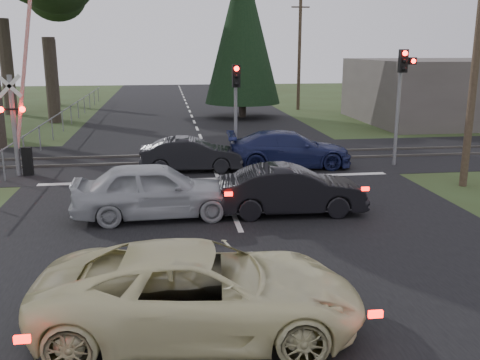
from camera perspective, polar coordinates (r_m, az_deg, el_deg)
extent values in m
plane|color=#2F3B1B|center=(12.21, 1.62, -9.10)|extent=(120.00, 120.00, 0.00)
cube|color=black|center=(21.69, -2.80, 1.25)|extent=(14.00, 100.00, 0.01)
cube|color=black|center=(23.63, -3.25, 2.31)|extent=(120.00, 8.00, 0.01)
cube|color=silver|center=(19.94, -2.32, 0.14)|extent=(13.00, 0.35, 0.00)
cube|color=#59544C|center=(22.84, -3.08, 2.02)|extent=(120.00, 0.12, 0.10)
cube|color=#59544C|center=(24.41, -3.41, 2.79)|extent=(120.00, 0.12, 0.10)
cylinder|color=slate|center=(21.79, -22.93, 5.29)|extent=(0.18, 0.18, 3.80)
cube|color=white|center=(21.55, -23.38, 9.19)|extent=(0.88, 0.03, 0.88)
cube|color=white|center=(21.55, -23.38, 9.19)|extent=(0.88, 0.03, 0.88)
cube|color=black|center=(21.64, -23.15, 6.95)|extent=(0.90, 0.06, 0.06)
sphere|color=#FF0C07|center=(21.67, -24.17, 6.86)|extent=(0.22, 0.22, 0.22)
sphere|color=#FF0C07|center=(21.48, -22.21, 7.00)|extent=(0.22, 0.22, 0.22)
cube|color=black|center=(21.93, -21.72, 1.86)|extent=(0.35, 0.25, 1.10)
cube|color=red|center=(21.48, -22.03, 10.91)|extent=(1.16, 0.10, 5.93)
cylinder|color=slate|center=(22.89, 16.40, 6.19)|extent=(0.14, 0.14, 3.80)
cube|color=black|center=(22.55, 17.01, 12.05)|extent=(0.32, 0.24, 0.90)
sphere|color=#FF0C07|center=(22.43, 17.20, 12.79)|extent=(0.20, 0.20, 0.20)
sphere|color=black|center=(22.43, 17.15, 12.03)|extent=(0.18, 0.18, 0.18)
sphere|color=black|center=(22.44, 17.09, 11.27)|extent=(0.18, 0.18, 0.18)
cube|color=black|center=(22.71, 17.90, 11.99)|extent=(0.28, 0.22, 0.28)
sphere|color=#FF0C07|center=(22.60, 18.03, 11.98)|extent=(0.18, 0.18, 0.18)
cylinder|color=slate|center=(22.29, -0.46, 5.78)|extent=(0.14, 0.14, 3.20)
cube|color=black|center=(21.91, -0.41, 11.03)|extent=(0.32, 0.24, 0.90)
sphere|color=#FF0C07|center=(21.77, -0.37, 11.80)|extent=(0.20, 0.20, 0.20)
sphere|color=black|center=(21.78, -0.36, 11.01)|extent=(0.18, 0.18, 0.18)
sphere|color=black|center=(21.80, -0.36, 10.22)|extent=(0.18, 0.18, 0.18)
cylinder|color=#4C3D2D|center=(19.99, 23.89, 12.02)|extent=(0.26, 0.26, 9.00)
cylinder|color=#4C3D2D|center=(42.36, 6.36, 13.54)|extent=(0.26, 0.26, 9.00)
cube|color=#4C3D2D|center=(42.46, 6.48, 17.86)|extent=(1.40, 0.10, 0.10)
cylinder|color=#4C3D2D|center=(66.88, 0.94, 13.76)|extent=(0.26, 0.26, 9.00)
cube|color=#4C3D2D|center=(66.98, 0.95, 17.10)|extent=(1.80, 0.12, 0.12)
cube|color=#4C3D2D|center=(66.94, 0.95, 16.50)|extent=(1.40, 0.10, 0.10)
cylinder|color=#473D33|center=(36.82, -19.44, 9.98)|extent=(0.80, 0.80, 5.40)
cylinder|color=#473D33|center=(42.56, -23.60, 10.97)|extent=(0.89, 0.89, 6.75)
cylinder|color=#473D33|center=(47.98, -19.31, 10.75)|extent=(0.80, 0.80, 5.40)
cylinder|color=#473D33|center=(37.65, 0.26, 8.24)|extent=(0.50, 0.50, 2.00)
cone|color=black|center=(37.48, 0.27, 15.86)|extent=(5.20, 5.20, 10.00)
cube|color=#59514C|center=(38.70, 23.23, 8.76)|extent=(14.00, 10.00, 4.00)
imported|color=beige|center=(9.28, -4.19, -11.74)|extent=(5.71, 3.03, 1.53)
imported|color=black|center=(15.75, 5.50, -1.08)|extent=(4.35, 1.66, 1.41)
imported|color=#A0A3A8|center=(15.50, -9.00, -1.08)|extent=(4.75, 2.03, 1.60)
imported|color=#181F4A|center=(21.91, 5.25, 3.28)|extent=(5.19, 2.42, 1.47)
imported|color=black|center=(21.20, -5.24, 2.71)|extent=(4.03, 1.50, 1.31)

